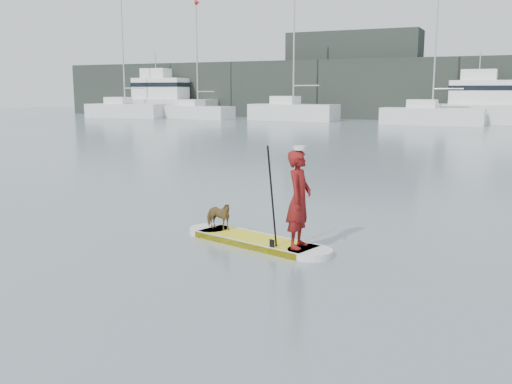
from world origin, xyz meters
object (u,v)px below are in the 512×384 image
at_px(motor_yacht_b, 165,99).
at_px(sailboat_b, 197,111).
at_px(sailboat_a, 125,110).
at_px(paddler, 299,199).
at_px(dog, 218,216).
at_px(sailboat_c, 292,111).
at_px(paddleboard, 256,241).
at_px(sailboat_d, 431,114).
at_px(motor_yacht_a, 491,104).

bearing_deg(motor_yacht_b, sailboat_b, -31.34).
relative_size(sailboat_a, sailboat_b, 1.05).
bearing_deg(paddler, motor_yacht_b, 33.34).
bearing_deg(sailboat_b, dog, -48.66).
height_order(sailboat_b, motor_yacht_b, sailboat_b).
bearing_deg(sailboat_c, paddleboard, -65.42).
bearing_deg(sailboat_d, dog, -87.00).
relative_size(paddler, sailboat_b, 0.15).
xyz_separation_m(paddler, sailboat_b, (-27.01, 42.29, -0.17)).
height_order(sailboat_d, motor_yacht_b, sailboat_d).
relative_size(paddleboard, sailboat_c, 0.26).
bearing_deg(paddleboard, paddler, -0.00).
distance_m(paddler, dog, 2.08).
bearing_deg(motor_yacht_a, sailboat_c, -174.24).
bearing_deg(paddler, paddleboard, 71.49).
bearing_deg(dog, sailboat_c, 29.47).
bearing_deg(paddleboard, motor_yacht_a, 103.33).
bearing_deg(paddleboard, sailboat_d, 109.36).
distance_m(paddler, sailboat_d, 41.51).
distance_m(sailboat_a, motor_yacht_a, 36.38).
xyz_separation_m(dog, sailboat_c, (-14.91, 42.68, 0.52)).
bearing_deg(motor_yacht_b, paddler, -57.43).
bearing_deg(motor_yacht_a, paddleboard, -91.81).
height_order(paddleboard, sailboat_c, sailboat_c).
xyz_separation_m(sailboat_b, sailboat_c, (10.18, 0.94, 0.10)).
bearing_deg(motor_yacht_b, sailboat_c, -11.40).
xyz_separation_m(paddleboard, sailboat_b, (-26.05, 42.02, 0.76)).
distance_m(paddler, sailboat_c, 46.39).
distance_m(sailboat_b, sailboat_c, 10.22).
relative_size(paddler, sailboat_c, 0.14).
bearing_deg(dog, sailboat_a, 49.74).
height_order(sailboat_c, sailboat_d, sailboat_c).
distance_m(sailboat_a, sailboat_b, 8.28).
bearing_deg(sailboat_a, motor_yacht_a, 2.39).
height_order(sailboat_a, sailboat_d, sailboat_d).
bearing_deg(sailboat_b, motor_yacht_a, 15.47).
distance_m(sailboat_c, motor_yacht_b, 16.43).
relative_size(sailboat_b, sailboat_d, 0.95).
height_order(dog, sailboat_d, sailboat_d).
relative_size(sailboat_a, motor_yacht_b, 1.15).
height_order(sailboat_b, sailboat_c, sailboat_c).
bearing_deg(sailboat_d, paddler, -84.38).
bearing_deg(sailboat_a, motor_yacht_b, 61.96).
height_order(paddler, motor_yacht_b, motor_yacht_b).
bearing_deg(sailboat_b, motor_yacht_b, 162.43).
height_order(sailboat_b, sailboat_d, sailboat_d).
height_order(dog, motor_yacht_a, motor_yacht_a).
xyz_separation_m(motor_yacht_a, motor_yacht_b, (-34.06, 0.69, 0.23)).
bearing_deg(sailboat_b, sailboat_a, -159.50).
distance_m(paddleboard, sailboat_d, 41.17).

